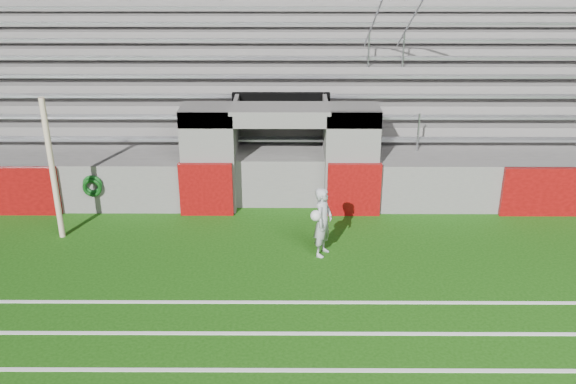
{
  "coord_description": "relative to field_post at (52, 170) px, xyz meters",
  "views": [
    {
      "loc": [
        0.26,
        -11.41,
        6.75
      ],
      "look_at": [
        0.2,
        1.8,
        1.1
      ],
      "focal_mm": 40.0,
      "sensor_mm": 36.0,
      "label": 1
    }
  ],
  "objects": [
    {
      "name": "hose_coil",
      "position": [
        0.44,
        1.18,
        -0.87
      ],
      "size": [
        0.48,
        0.14,
        0.54
      ],
      "color": "#0E4614",
      "rests_on": "ground"
    },
    {
      "name": "goalkeeper_with_ball",
      "position": [
        5.95,
        -0.82,
        -0.86
      ],
      "size": [
        0.57,
        0.67,
        1.55
      ],
      "color": "#A4A8AE",
      "rests_on": "ground"
    },
    {
      "name": "field_post",
      "position": [
        0.0,
        0.0,
        0.0
      ],
      "size": [
        0.13,
        0.13,
        3.29
      ],
      "primitive_type": "cylinder",
      "color": "beige",
      "rests_on": "ground"
    },
    {
      "name": "ground",
      "position": [
        5.0,
        -1.75,
        -1.64
      ],
      "size": [
        90.0,
        90.0,
        0.0
      ],
      "primitive_type": "plane",
      "color": "#15440B",
      "rests_on": "ground"
    },
    {
      "name": "stadium_structure",
      "position": [
        5.0,
        6.22,
        -0.15
      ],
      "size": [
        26.0,
        8.48,
        5.42
      ],
      "color": "#5F5C5A",
      "rests_on": "ground"
    }
  ]
}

